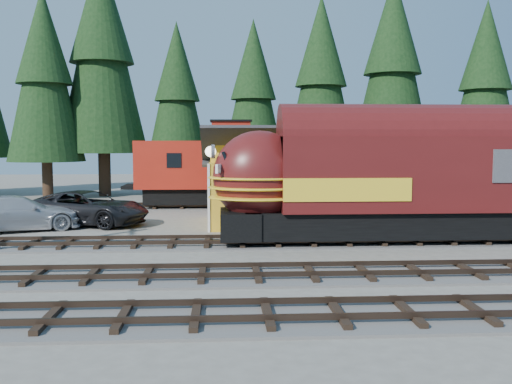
{
  "coord_description": "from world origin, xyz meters",
  "views": [
    {
      "loc": [
        -5.31,
        -20.52,
        4.45
      ],
      "look_at": [
        -3.87,
        4.0,
        2.3
      ],
      "focal_mm": 40.0,
      "sensor_mm": 36.0,
      "label": 1
    }
  ],
  "objects": [
    {
      "name": "conifer_backdrop",
      "position": [
        4.16,
        25.29,
        10.08
      ],
      "size": [
        78.19,
        23.63,
        17.36
      ],
      "color": "black",
      "rests_on": "ground"
    },
    {
      "name": "caboose",
      "position": [
        -5.74,
        18.0,
        2.7
      ],
      "size": [
        10.54,
        3.06,
        5.48
      ],
      "color": "black",
      "rests_on": "ground"
    },
    {
      "name": "pickup_truck_b",
      "position": [
        -15.6,
        8.54,
        0.89
      ],
      "size": [
        6.65,
        4.67,
        1.79
      ],
      "primitive_type": "imported",
      "rotation": [
        0.0,
        0.0,
        1.96
      ],
      "color": "#B0B3B8",
      "rests_on": "ground"
    },
    {
      "name": "ground",
      "position": [
        0.0,
        0.0,
        0.0
      ],
      "size": [
        120.0,
        120.0,
        0.0
      ],
      "primitive_type": "plane",
      "color": "#6B665B",
      "rests_on": "ground"
    },
    {
      "name": "depot",
      "position": [
        -0.0,
        10.5,
        2.96
      ],
      "size": [
        12.8,
        7.0,
        5.3
      ],
      "color": "gold",
      "rests_on": "ground"
    },
    {
      "name": "locomotive",
      "position": [
        2.27,
        4.0,
        2.68
      ],
      "size": [
        17.0,
        3.38,
        4.62
      ],
      "color": "black",
      "rests_on": "ground"
    },
    {
      "name": "pickup_truck_a",
      "position": [
        -12.58,
        10.4,
        0.93
      ],
      "size": [
        7.31,
        5.15,
        1.85
      ],
      "primitive_type": "imported",
      "rotation": [
        0.0,
        0.0,
        1.22
      ],
      "color": "black",
      "rests_on": "ground"
    },
    {
      "name": "track_spur",
      "position": [
        -10.0,
        18.0,
        0.06
      ],
      "size": [
        32.0,
        3.2,
        0.33
      ],
      "color": "#4C4947",
      "rests_on": "ground"
    }
  ]
}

